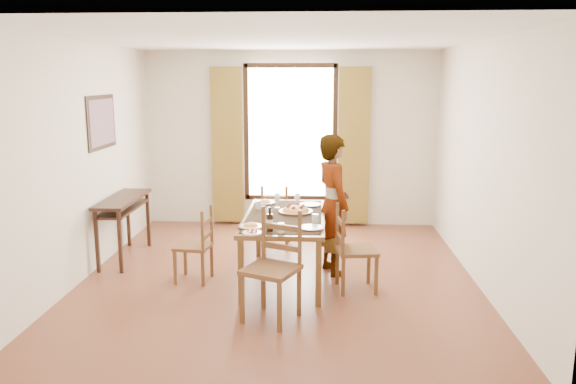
# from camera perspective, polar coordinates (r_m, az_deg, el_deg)

# --- Properties ---
(ground) EXTENTS (5.00, 5.00, 0.00)m
(ground) POSITION_cam_1_polar(r_m,az_deg,el_deg) (6.63, -0.92, -8.66)
(ground) COLOR #512619
(ground) RESTS_ON ground
(room_shell) EXTENTS (4.60, 5.10, 2.74)m
(room_shell) POSITION_cam_1_polar(r_m,az_deg,el_deg) (6.39, -0.92, 4.83)
(room_shell) COLOR beige
(room_shell) RESTS_ON ground
(console_table) EXTENTS (0.38, 1.20, 0.80)m
(console_table) POSITION_cam_1_polar(r_m,az_deg,el_deg) (7.42, -16.42, -1.42)
(console_table) COLOR black
(console_table) RESTS_ON ground
(dining_table) EXTENTS (0.91, 1.71, 0.76)m
(dining_table) POSITION_cam_1_polar(r_m,az_deg,el_deg) (6.40, -0.34, -2.96)
(dining_table) COLOR brown
(dining_table) RESTS_ON ground
(chair_west) EXTENTS (0.42, 0.42, 0.86)m
(chair_west) POSITION_cam_1_polar(r_m,az_deg,el_deg) (6.50, -9.33, -5.53)
(chair_west) COLOR brown
(chair_west) RESTS_ON ground
(chair_north) EXTENTS (0.39, 0.39, 0.87)m
(chair_north) POSITION_cam_1_polar(r_m,az_deg,el_deg) (7.72, -1.28, -2.60)
(chair_north) COLOR brown
(chair_north) RESTS_ON ground
(chair_south) EXTENTS (0.62, 0.62, 1.06)m
(chair_south) POSITION_cam_1_polar(r_m,az_deg,el_deg) (5.41, -1.55, -7.87)
(chair_south) COLOR brown
(chair_south) RESTS_ON ground
(chair_east) EXTENTS (0.47, 0.47, 0.94)m
(chair_east) POSITION_cam_1_polar(r_m,az_deg,el_deg) (6.17, 6.68, -6.00)
(chair_east) COLOR brown
(chair_east) RESTS_ON ground
(man) EXTENTS (0.88, 0.81, 1.65)m
(man) POSITION_cam_1_polar(r_m,az_deg,el_deg) (6.61, 4.59, -1.28)
(man) COLOR #94989C
(man) RESTS_ON ground
(plate_sw) EXTENTS (0.27, 0.27, 0.05)m
(plate_sw) POSITION_cam_1_polar(r_m,az_deg,el_deg) (5.87, -3.81, -3.36)
(plate_sw) COLOR silver
(plate_sw) RESTS_ON dining_table
(plate_se) EXTENTS (0.27, 0.27, 0.05)m
(plate_se) POSITION_cam_1_polar(r_m,az_deg,el_deg) (5.82, 2.37, -3.48)
(plate_se) COLOR silver
(plate_se) RESTS_ON dining_table
(plate_nw) EXTENTS (0.27, 0.27, 0.05)m
(plate_nw) POSITION_cam_1_polar(r_m,az_deg,el_deg) (6.97, -2.39, -0.95)
(plate_nw) COLOR silver
(plate_nw) RESTS_ON dining_table
(plate_ne) EXTENTS (0.27, 0.27, 0.05)m
(plate_ne) POSITION_cam_1_polar(r_m,az_deg,el_deg) (6.86, 2.24, -1.15)
(plate_ne) COLOR silver
(plate_ne) RESTS_ON dining_table
(pasta_platter) EXTENTS (0.40, 0.40, 0.10)m
(pasta_platter) POSITION_cam_1_polar(r_m,az_deg,el_deg) (6.48, 0.79, -1.69)
(pasta_platter) COLOR #C35519
(pasta_platter) RESTS_ON dining_table
(caprese_plate) EXTENTS (0.20, 0.20, 0.04)m
(caprese_plate) POSITION_cam_1_polar(r_m,az_deg,el_deg) (5.64, -3.66, -4.04)
(caprese_plate) COLOR silver
(caprese_plate) RESTS_ON dining_table
(wine_glass_a) EXTENTS (0.08, 0.08, 0.18)m
(wine_glass_a) POSITION_cam_1_polar(r_m,az_deg,el_deg) (6.01, -2.00, -2.34)
(wine_glass_a) COLOR white
(wine_glass_a) RESTS_ON dining_table
(wine_glass_b) EXTENTS (0.08, 0.08, 0.18)m
(wine_glass_b) POSITION_cam_1_polar(r_m,az_deg,el_deg) (6.71, 0.96, -0.86)
(wine_glass_b) COLOR white
(wine_glass_b) RESTS_ON dining_table
(wine_glass_c) EXTENTS (0.08, 0.08, 0.18)m
(wine_glass_c) POSITION_cam_1_polar(r_m,az_deg,el_deg) (6.71, -1.10, -0.85)
(wine_glass_c) COLOR white
(wine_glass_c) RESTS_ON dining_table
(tumbler_a) EXTENTS (0.07, 0.07, 0.10)m
(tumbler_a) POSITION_cam_1_polar(r_m,az_deg,el_deg) (6.03, 2.77, -2.72)
(tumbler_a) COLOR silver
(tumbler_a) RESTS_ON dining_table
(tumbler_b) EXTENTS (0.07, 0.07, 0.10)m
(tumbler_b) POSITION_cam_1_polar(r_m,az_deg,el_deg) (6.68, -3.06, -1.31)
(tumbler_b) COLOR silver
(tumbler_b) RESTS_ON dining_table
(tumbler_c) EXTENTS (0.07, 0.07, 0.10)m
(tumbler_c) POSITION_cam_1_polar(r_m,az_deg,el_deg) (5.66, -0.69, -3.67)
(tumbler_c) COLOR silver
(tumbler_c) RESTS_ON dining_table
(wine_bottle) EXTENTS (0.07, 0.07, 0.25)m
(wine_bottle) POSITION_cam_1_polar(r_m,az_deg,el_deg) (5.70, -1.85, -2.79)
(wine_bottle) COLOR black
(wine_bottle) RESTS_ON dining_table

